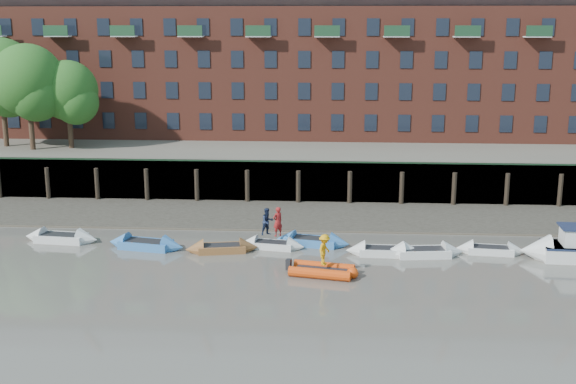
# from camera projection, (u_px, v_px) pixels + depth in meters

# --- Properties ---
(ground) EXTENTS (220.00, 220.00, 0.00)m
(ground) POSITION_uv_depth(u_px,v_px,m) (317.00, 313.00, 35.21)
(ground) COLOR #5E5A51
(ground) RESTS_ON ground
(foreshore) EXTENTS (110.00, 8.00, 0.50)m
(foreshore) POSITION_uv_depth(u_px,v_px,m) (323.00, 216.00, 52.69)
(foreshore) COLOR #3D382F
(foreshore) RESTS_ON ground
(mud_band) EXTENTS (110.00, 1.60, 0.10)m
(mud_band) POSITION_uv_depth(u_px,v_px,m) (322.00, 229.00, 49.39)
(mud_band) COLOR #4C4336
(mud_band) RESTS_ON ground
(river_wall) EXTENTS (110.00, 1.23, 3.30)m
(river_wall) POSITION_uv_depth(u_px,v_px,m) (324.00, 182.00, 56.58)
(river_wall) COLOR #2D2A26
(river_wall) RESTS_ON ground
(bank_terrace) EXTENTS (110.00, 28.00, 3.20)m
(bank_terrace) POSITION_uv_depth(u_px,v_px,m) (326.00, 152.00, 69.81)
(bank_terrace) COLOR #5E594D
(bank_terrace) RESTS_ON ground
(apartment_terrace) EXTENTS (80.60, 15.56, 20.98)m
(apartment_terrace) POSITION_uv_depth(u_px,v_px,m) (328.00, 33.00, 68.20)
(apartment_terrace) COLOR brown
(apartment_terrace) RESTS_ON bank_terrace
(tree_cluster) EXTENTS (11.76, 7.74, 9.40)m
(tree_cluster) POSITION_uv_depth(u_px,v_px,m) (25.00, 80.00, 61.27)
(tree_cluster) COLOR #3A281C
(tree_cluster) RESTS_ON bank_terrace
(rowboat_0) EXTENTS (5.06, 1.94, 1.43)m
(rowboat_0) POSITION_uv_depth(u_px,v_px,m) (61.00, 238.00, 46.54)
(rowboat_0) COLOR silver
(rowboat_0) RESTS_ON ground
(rowboat_1) EXTENTS (5.18, 2.37, 1.45)m
(rowboat_1) POSITION_uv_depth(u_px,v_px,m) (146.00, 244.00, 45.14)
(rowboat_1) COLOR #3570B3
(rowboat_1) RESTS_ON ground
(rowboat_2) EXTENTS (4.64, 2.13, 1.30)m
(rowboat_2) POSITION_uv_depth(u_px,v_px,m) (222.00, 248.00, 44.46)
(rowboat_2) COLOR brown
(rowboat_2) RESTS_ON ground
(rowboat_3) EXTENTS (4.26, 1.83, 1.20)m
(rowboat_3) POSITION_uv_depth(u_px,v_px,m) (272.00, 245.00, 45.21)
(rowboat_3) COLOR silver
(rowboat_3) RESTS_ON ground
(rowboat_4) EXTENTS (4.93, 2.30, 1.38)m
(rowboat_4) POSITION_uv_depth(u_px,v_px,m) (313.00, 241.00, 45.82)
(rowboat_4) COLOR #3570B3
(rowboat_4) RESTS_ON ground
(rowboat_5) EXTENTS (4.64, 1.44, 1.34)m
(rowboat_5) POSITION_uv_depth(u_px,v_px,m) (384.00, 251.00, 43.89)
(rowboat_5) COLOR silver
(rowboat_5) RESTS_ON ground
(rowboat_6) EXTENTS (5.01, 1.98, 1.41)m
(rowboat_6) POSITION_uv_depth(u_px,v_px,m) (423.00, 252.00, 43.63)
(rowboat_6) COLOR silver
(rowboat_6) RESTS_ON ground
(rowboat_7) EXTENTS (4.33, 1.67, 1.22)m
(rowboat_7) POSITION_uv_depth(u_px,v_px,m) (490.00, 250.00, 44.18)
(rowboat_7) COLOR silver
(rowboat_7) RESTS_ON ground
(rib_tender) EXTENTS (3.92, 2.46, 0.66)m
(rib_tender) POSITION_uv_depth(u_px,v_px,m) (325.00, 270.00, 40.32)
(rib_tender) COLOR #D8410C
(rib_tender) RESTS_ON ground
(motor_launch) EXTENTS (6.55, 2.47, 2.66)m
(motor_launch) POSITION_uv_depth(u_px,v_px,m) (568.00, 249.00, 42.93)
(motor_launch) COLOR silver
(motor_launch) RESTS_ON ground
(person_rower_a) EXTENTS (0.81, 0.78, 1.87)m
(person_rower_a) POSITION_uv_depth(u_px,v_px,m) (278.00, 222.00, 44.83)
(person_rower_a) COLOR maroon
(person_rower_a) RESTS_ON rowboat_3
(person_rower_b) EXTENTS (1.06, 1.02, 1.73)m
(person_rower_b) POSITION_uv_depth(u_px,v_px,m) (267.00, 222.00, 45.08)
(person_rower_b) COLOR #19233F
(person_rower_b) RESTS_ON rowboat_3
(person_rib_crew) EXTENTS (1.01, 1.29, 1.76)m
(person_rib_crew) POSITION_uv_depth(u_px,v_px,m) (325.00, 250.00, 40.07)
(person_rib_crew) COLOR orange
(person_rib_crew) RESTS_ON rib_tender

